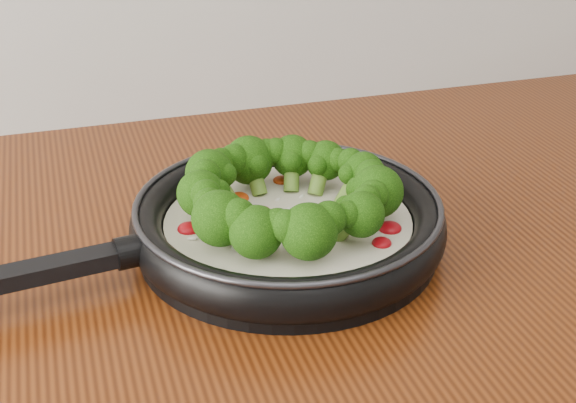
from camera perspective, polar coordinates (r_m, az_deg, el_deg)
name	(u,v)px	position (r m, az deg, el deg)	size (l,w,h in m)	color
skillet	(284,217)	(0.77, -0.26, -1.08)	(0.49, 0.34, 0.09)	black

